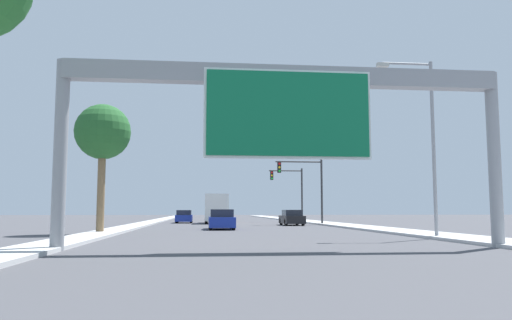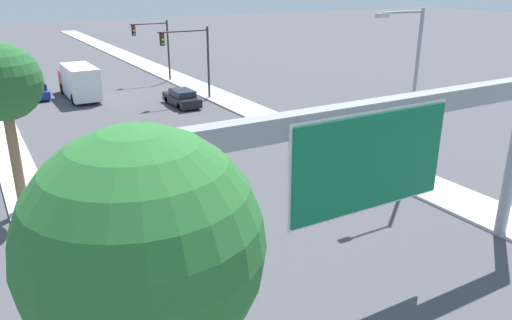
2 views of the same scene
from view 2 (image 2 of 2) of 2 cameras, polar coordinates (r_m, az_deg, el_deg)
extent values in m
cube|color=#B7B7B7|center=(57.87, -9.57, 9.42)|extent=(3.00, 120.00, 0.15)
cylinder|color=gray|center=(13.48, -15.93, -12.13)|extent=(0.48, 0.48, 6.86)
cube|color=gray|center=(15.95, 12.61, 5.30)|extent=(16.40, 0.60, 0.70)
cube|color=white|center=(16.19, 12.92, -0.18)|extent=(6.26, 0.08, 3.35)
cube|color=#0F6B42|center=(16.15, 13.04, -0.23)|extent=(6.06, 0.16, 3.15)
cube|color=navy|center=(33.32, -13.49, 2.19)|extent=(1.89, 4.73, 0.74)
cube|color=#1E232D|center=(32.91, -13.46, 3.16)|extent=(1.66, 2.46, 0.56)
cylinder|color=black|center=(34.53, -15.51, 2.24)|extent=(0.22, 0.64, 0.64)
cylinder|color=black|center=(34.95, -12.88, 2.68)|extent=(0.22, 0.64, 0.64)
cylinder|color=black|center=(31.83, -14.09, 0.87)|extent=(0.22, 0.64, 0.64)
cylinder|color=black|center=(32.29, -11.27, 1.36)|extent=(0.22, 0.64, 0.64)
cube|color=navy|center=(51.01, -23.84, 7.12)|extent=(1.82, 4.76, 0.71)
cube|color=#1E232D|center=(50.66, -23.90, 7.76)|extent=(1.60, 2.48, 0.54)
cylinder|color=black|center=(52.42, -24.88, 7.04)|extent=(0.22, 0.64, 0.64)
cylinder|color=black|center=(52.58, -23.16, 7.32)|extent=(0.22, 0.64, 0.64)
cylinder|color=black|center=(49.54, -24.49, 6.43)|extent=(0.22, 0.64, 0.64)
cylinder|color=black|center=(49.71, -22.67, 6.73)|extent=(0.22, 0.64, 0.64)
cube|color=black|center=(44.15, -8.50, 6.84)|extent=(1.81, 4.71, 0.72)
cube|color=#1E232D|center=(43.80, -8.42, 7.59)|extent=(1.60, 2.45, 0.55)
cylinder|color=black|center=(45.26, -10.13, 6.78)|extent=(0.22, 0.64, 0.64)
cylinder|color=black|center=(45.81, -8.25, 7.05)|extent=(0.22, 0.64, 0.64)
cylinder|color=black|center=(42.60, -8.73, 6.04)|extent=(0.22, 0.64, 0.64)
cylinder|color=black|center=(43.19, -6.76, 6.33)|extent=(0.22, 0.64, 0.64)
cube|color=red|center=(52.07, -20.22, 8.58)|extent=(2.20, 2.18, 1.81)
cube|color=silver|center=(48.22, -19.40, 8.45)|extent=(2.39, 5.60, 2.80)
cylinder|color=black|center=(51.93, -21.25, 7.63)|extent=(0.28, 1.00, 1.00)
cylinder|color=black|center=(52.28, -18.97, 7.98)|extent=(0.28, 1.00, 1.00)
cylinder|color=black|center=(46.92, -20.13, 6.57)|extent=(0.28, 1.00, 1.00)
cylinder|color=black|center=(47.31, -17.63, 6.95)|extent=(0.28, 1.00, 1.00)
cylinder|color=#2D2D30|center=(46.03, -5.46, 10.93)|extent=(0.20, 0.20, 6.48)
cylinder|color=#2D2D30|center=(44.75, -8.35, 14.35)|extent=(4.61, 0.14, 0.14)
cube|color=black|center=(44.13, -10.69, 13.39)|extent=(0.35, 0.28, 1.05)
cylinder|color=red|center=(43.94, -10.65, 13.83)|extent=(0.22, 0.04, 0.22)
cylinder|color=yellow|center=(43.98, -10.62, 13.38)|extent=(0.22, 0.04, 0.22)
cylinder|color=green|center=(44.02, -10.59, 12.92)|extent=(0.22, 0.04, 0.22)
cylinder|color=#2D2D30|center=(55.18, -9.97, 12.17)|extent=(0.20, 0.20, 6.38)
cylinder|color=#2D2D30|center=(54.23, -12.16, 14.97)|extent=(3.92, 0.14, 0.14)
cube|color=black|center=(53.78, -13.83, 14.19)|extent=(0.35, 0.28, 1.05)
cylinder|color=red|center=(53.60, -13.81, 14.55)|extent=(0.22, 0.04, 0.22)
cylinder|color=yellow|center=(53.63, -13.77, 14.18)|extent=(0.22, 0.04, 0.22)
cylinder|color=green|center=(53.66, -13.74, 13.81)|extent=(0.22, 0.04, 0.22)
sphere|color=#286B2D|center=(6.58, -12.80, -9.57)|extent=(3.15, 3.15, 3.15)
cylinder|color=brown|center=(25.16, -25.92, 1.03)|extent=(0.46, 0.46, 6.22)
sphere|color=#235B28|center=(24.44, -27.02, 7.93)|extent=(3.39, 3.39, 3.39)
cylinder|color=gray|center=(26.44, 17.49, 6.27)|extent=(0.18, 0.18, 9.13)
cylinder|color=gray|center=(24.87, 16.47, 15.90)|extent=(2.59, 0.12, 0.12)
cube|color=#B2B2A8|center=(23.97, 14.21, 15.73)|extent=(0.60, 0.28, 0.20)
camera|label=1|loc=(13.65, 84.74, -42.57)|focal=35.00mm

